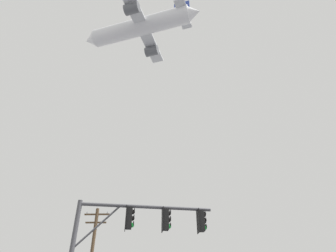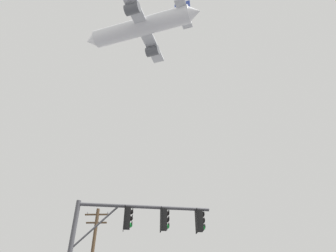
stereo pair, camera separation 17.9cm
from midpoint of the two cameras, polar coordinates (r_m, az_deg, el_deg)
The scene contains 2 objects.
signal_pole_near at distance 12.99m, azimuth -7.40°, elevation -20.33°, with size 5.88×1.22×5.64m.
airplane at distance 57.51m, azimuth -5.67°, elevation 19.07°, with size 23.14×17.87×6.37m.
Camera 1 is at (-0.62, -3.32, 1.56)m, focal length 30.46 mm.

